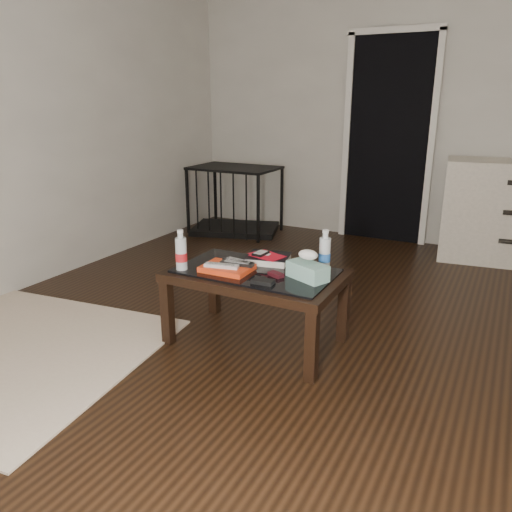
{
  "coord_description": "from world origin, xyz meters",
  "views": [
    {
      "loc": [
        0.79,
        -2.63,
        1.42
      ],
      "look_at": [
        -0.48,
        -0.21,
        0.55
      ],
      "focal_mm": 35.0,
      "sensor_mm": 36.0,
      "label": 1
    }
  ],
  "objects_px": {
    "tissue_box": "(308,271)",
    "pet_crate": "(235,211)",
    "coffee_table": "(256,280)",
    "water_bottle_left": "(181,250)",
    "water_bottle_right": "(325,250)",
    "textbook": "(268,259)"
  },
  "relations": [
    {
      "from": "tissue_box",
      "to": "pet_crate",
      "type": "bearing_deg",
      "value": 152.03
    },
    {
      "from": "coffee_table",
      "to": "water_bottle_left",
      "type": "bearing_deg",
      "value": -154.05
    },
    {
      "from": "water_bottle_left",
      "to": "water_bottle_right",
      "type": "height_order",
      "value": "same"
    },
    {
      "from": "textbook",
      "to": "tissue_box",
      "type": "bearing_deg",
      "value": -38.42
    },
    {
      "from": "textbook",
      "to": "tissue_box",
      "type": "distance_m",
      "value": 0.36
    },
    {
      "from": "tissue_box",
      "to": "water_bottle_right",
      "type": "bearing_deg",
      "value": 105.97
    },
    {
      "from": "pet_crate",
      "to": "water_bottle_right",
      "type": "height_order",
      "value": "pet_crate"
    },
    {
      "from": "pet_crate",
      "to": "water_bottle_right",
      "type": "relative_size",
      "value": 4.38
    },
    {
      "from": "coffee_table",
      "to": "water_bottle_right",
      "type": "relative_size",
      "value": 4.2
    },
    {
      "from": "coffee_table",
      "to": "pet_crate",
      "type": "distance_m",
      "value": 2.63
    },
    {
      "from": "water_bottle_right",
      "to": "coffee_table",
      "type": "bearing_deg",
      "value": -150.93
    },
    {
      "from": "coffee_table",
      "to": "water_bottle_left",
      "type": "distance_m",
      "value": 0.47
    },
    {
      "from": "textbook",
      "to": "water_bottle_right",
      "type": "distance_m",
      "value": 0.36
    },
    {
      "from": "coffee_table",
      "to": "tissue_box",
      "type": "bearing_deg",
      "value": 0.14
    },
    {
      "from": "pet_crate",
      "to": "tissue_box",
      "type": "distance_m",
      "value": 2.82
    },
    {
      "from": "textbook",
      "to": "water_bottle_right",
      "type": "bearing_deg",
      "value": -6.49
    },
    {
      "from": "water_bottle_left",
      "to": "tissue_box",
      "type": "xyz_separation_m",
      "value": [
        0.71,
        0.19,
        -0.07
      ]
    },
    {
      "from": "coffee_table",
      "to": "water_bottle_right",
      "type": "xyz_separation_m",
      "value": [
        0.35,
        0.19,
        0.18
      ]
    },
    {
      "from": "pet_crate",
      "to": "tissue_box",
      "type": "relative_size",
      "value": 4.53
    },
    {
      "from": "textbook",
      "to": "water_bottle_left",
      "type": "distance_m",
      "value": 0.53
    },
    {
      "from": "pet_crate",
      "to": "water_bottle_left",
      "type": "xyz_separation_m",
      "value": [
        1.03,
        -2.4,
        0.35
      ]
    },
    {
      "from": "textbook",
      "to": "water_bottle_right",
      "type": "relative_size",
      "value": 1.05
    }
  ]
}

